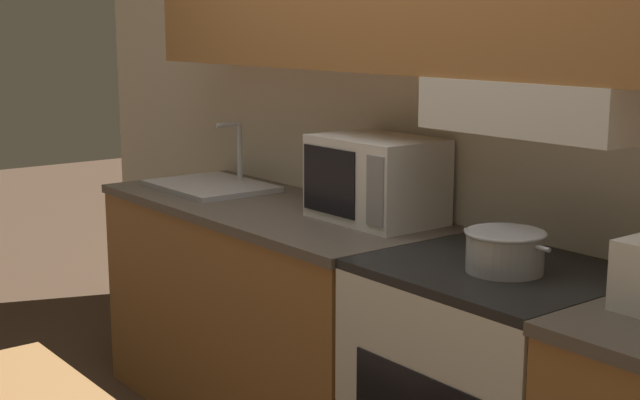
% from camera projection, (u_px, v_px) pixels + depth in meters
% --- Properties ---
extents(wall_back, '(5.29, 0.38, 2.55)m').
position_uv_depth(wall_back, '(428.00, 59.00, 3.16)').
color(wall_back, silver).
rests_on(wall_back, ground_plane).
extents(lower_counter_main, '(1.67, 0.68, 0.93)m').
position_uv_depth(lower_counter_main, '(269.00, 313.00, 3.70)').
color(lower_counter_main, '#A36B38').
rests_on(lower_counter_main, ground_plane).
extents(cooking_pot, '(0.32, 0.24, 0.12)m').
position_uv_depth(cooking_pot, '(505.00, 250.00, 2.60)').
color(cooking_pot, '#B7BABF').
rests_on(cooking_pot, stove_range).
extents(microwave, '(0.47, 0.33, 0.31)m').
position_uv_depth(microwave, '(376.00, 179.00, 3.27)').
color(microwave, white).
rests_on(microwave, lower_counter_main).
extents(sink_basin, '(0.55, 0.41, 0.29)m').
position_uv_depth(sink_basin, '(211.00, 185.00, 3.94)').
color(sink_basin, '#B7BABF').
rests_on(sink_basin, lower_counter_main).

